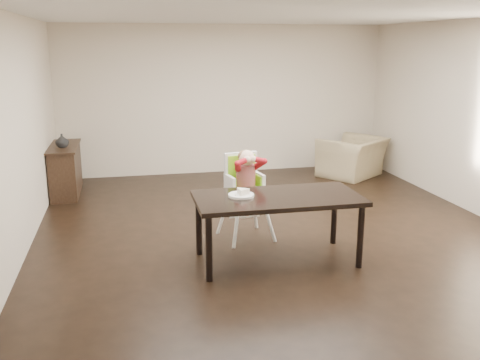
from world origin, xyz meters
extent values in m
plane|color=black|center=(0.00, 0.00, 0.00)|extent=(7.00, 7.00, 0.00)
cube|color=beige|center=(0.00, 3.50, 1.35)|extent=(6.00, 0.02, 2.70)
cube|color=beige|center=(0.00, -3.50, 1.35)|extent=(6.00, 0.02, 2.70)
cube|color=beige|center=(-3.00, 0.00, 1.35)|extent=(0.02, 7.00, 2.70)
cube|color=white|center=(0.00, 0.00, 2.70)|extent=(6.00, 7.00, 0.02)
cube|color=black|center=(-0.23, -0.86, 0.72)|extent=(1.80, 0.90, 0.05)
cylinder|color=black|center=(-1.05, -1.23, 0.35)|extent=(0.07, 0.07, 0.70)
cylinder|color=black|center=(0.59, -1.23, 0.35)|extent=(0.07, 0.07, 0.70)
cylinder|color=black|center=(-1.05, -0.49, 0.35)|extent=(0.07, 0.07, 0.70)
cylinder|color=black|center=(0.59, -0.49, 0.35)|extent=(0.07, 0.07, 0.70)
cylinder|color=white|center=(-0.58, -0.32, 0.30)|extent=(0.05, 0.05, 0.59)
cylinder|color=white|center=(-0.16, -0.25, 0.30)|extent=(0.05, 0.05, 0.59)
cylinder|color=white|center=(-0.66, 0.09, 0.30)|extent=(0.05, 0.05, 0.59)
cylinder|color=white|center=(-0.24, 0.17, 0.30)|extent=(0.05, 0.05, 0.59)
cube|color=white|center=(-0.41, -0.08, 0.59)|extent=(0.48, 0.45, 0.05)
cube|color=#8CDA1C|center=(-0.41, -0.08, 0.63)|extent=(0.39, 0.37, 0.03)
cube|color=white|center=(-0.44, 0.09, 0.84)|extent=(0.43, 0.13, 0.44)
cube|color=#8CDA1C|center=(-0.43, 0.05, 0.83)|extent=(0.36, 0.09, 0.40)
cube|color=black|center=(-0.49, -0.04, 0.83)|extent=(0.07, 0.19, 0.02)
cube|color=black|center=(-0.35, -0.01, 0.83)|extent=(0.07, 0.19, 0.02)
cylinder|color=#B21D14|center=(-0.41, -0.08, 0.79)|extent=(0.28, 0.28, 0.29)
sphere|color=beige|center=(-0.41, -0.10, 1.02)|extent=(0.22, 0.22, 0.19)
ellipsoid|color=brown|center=(-0.41, -0.07, 1.04)|extent=(0.22, 0.22, 0.15)
sphere|color=beige|center=(-0.42, -0.20, 1.03)|extent=(0.10, 0.10, 0.08)
sphere|color=beige|center=(-0.35, -0.19, 1.03)|extent=(0.10, 0.10, 0.08)
cylinder|color=white|center=(-0.63, -0.79, 0.76)|extent=(0.32, 0.32, 0.02)
torus|color=white|center=(-0.63, -0.79, 0.77)|extent=(0.32, 0.32, 0.01)
imported|color=tan|center=(2.20, 2.63, 0.47)|extent=(1.29, 1.21, 0.95)
cube|color=black|center=(-2.78, 2.51, 0.38)|extent=(0.40, 1.20, 0.76)
cube|color=black|center=(-2.78, 2.51, 0.78)|extent=(0.44, 1.26, 0.03)
imported|color=#99999E|center=(-2.78, 2.34, 0.89)|extent=(0.26, 0.26, 0.20)
camera|label=1|loc=(-1.82, -6.22, 2.35)|focal=40.00mm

